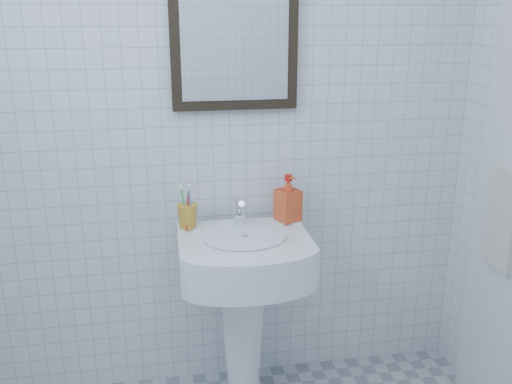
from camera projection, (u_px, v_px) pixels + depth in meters
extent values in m
cube|color=silver|center=(212.00, 107.00, 2.29)|extent=(2.20, 0.02, 2.50)
cone|color=white|center=(243.00, 333.00, 2.41)|extent=(0.20, 0.20, 0.64)
cube|color=white|center=(244.00, 255.00, 2.25)|extent=(0.51, 0.37, 0.16)
cube|color=white|center=(239.00, 226.00, 2.36)|extent=(0.51, 0.09, 0.03)
cylinder|color=white|center=(245.00, 237.00, 2.20)|extent=(0.32, 0.32, 0.01)
cylinder|color=silver|center=(240.00, 219.00, 2.33)|extent=(0.05, 0.05, 0.05)
cylinder|color=silver|center=(240.00, 207.00, 2.30)|extent=(0.02, 0.09, 0.08)
cylinder|color=silver|center=(239.00, 209.00, 2.33)|extent=(0.03, 0.05, 0.09)
imported|color=red|center=(288.00, 198.00, 2.36)|extent=(0.12, 0.12, 0.20)
cube|color=black|center=(234.00, 29.00, 2.20)|extent=(0.50, 0.04, 0.62)
cube|color=white|center=(235.00, 30.00, 2.18)|extent=(0.42, 0.00, 0.54)
cube|color=beige|center=(503.00, 220.00, 2.14)|extent=(0.03, 0.16, 0.38)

